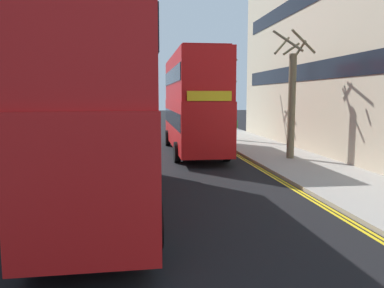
{
  "coord_description": "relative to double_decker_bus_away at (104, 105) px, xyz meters",
  "views": [
    {
      "loc": [
        -1.16,
        -0.89,
        3.28
      ],
      "look_at": [
        0.5,
        11.0,
        1.8
      ],
      "focal_mm": 36.34,
      "sensor_mm": 36.0,
      "label": 1
    }
  ],
  "objects": [
    {
      "name": "sidewalk_right",
      "position": [
        8.62,
        5.36,
        -2.96
      ],
      "size": [
        4.0,
        80.0,
        0.14
      ],
      "primitive_type": "cube",
      "color": "#9E9991",
      "rests_on": "ground"
    },
    {
      "name": "sidewalk_left",
      "position": [
        -4.38,
        5.36,
        -2.96
      ],
      "size": [
        4.0,
        80.0,
        0.14
      ],
      "primitive_type": "cube",
      "color": "#9E9991",
      "rests_on": "ground"
    },
    {
      "name": "kerb_line_outer",
      "position": [
        6.52,
        3.36,
        -3.03
      ],
      "size": [
        0.1,
        56.0,
        0.01
      ],
      "primitive_type": "cube",
      "color": "yellow",
      "rests_on": "ground"
    },
    {
      "name": "kerb_line_inner",
      "position": [
        6.36,
        3.36,
        -3.03
      ],
      "size": [
        0.1,
        56.0,
        0.01
      ],
      "primitive_type": "cube",
      "color": "yellow",
      "rests_on": "ground"
    },
    {
      "name": "double_decker_bus_away",
      "position": [
        0.0,
        0.0,
        0.0
      ],
      "size": [
        2.9,
        10.84,
        5.64
      ],
      "color": "red",
      "rests_on": "ground"
    },
    {
      "name": "double_decker_bus_oncoming",
      "position": [
        4.14,
        10.82,
        0.0
      ],
      "size": [
        2.86,
        10.83,
        5.64
      ],
      "color": "red",
      "rests_on": "ground"
    },
    {
      "name": "pedestrian_far",
      "position": [
        7.87,
        15.56,
        -2.04
      ],
      "size": [
        0.34,
        0.22,
        1.62
      ],
      "color": "#2D2D38",
      "rests_on": "sidewalk_right"
    },
    {
      "name": "street_tree_near",
      "position": [
        7.25,
        16.45,
        0.44
      ],
      "size": [
        1.92,
        1.94,
        6.8
      ],
      "color": "#6B6047",
      "rests_on": "sidewalk_right"
    },
    {
      "name": "street_tree_mid",
      "position": [
        8.64,
        7.21,
        0.1
      ],
      "size": [
        2.08,
        2.11,
        6.34
      ],
      "color": "#6B6047",
      "rests_on": "sidewalk_right"
    },
    {
      "name": "street_tree_far",
      "position": [
        9.5,
        25.46,
        -0.35
      ],
      "size": [
        1.62,
        1.51,
        5.64
      ],
      "color": "#6B6047",
      "rests_on": "sidewalk_right"
    }
  ]
}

